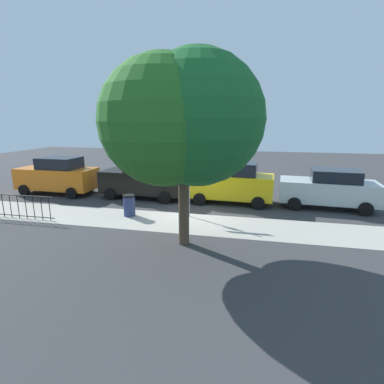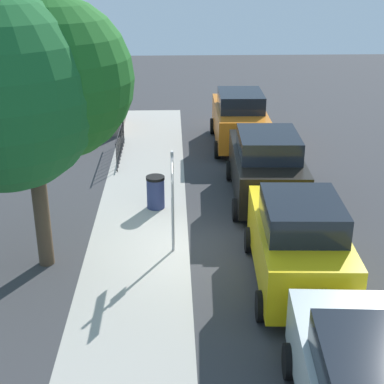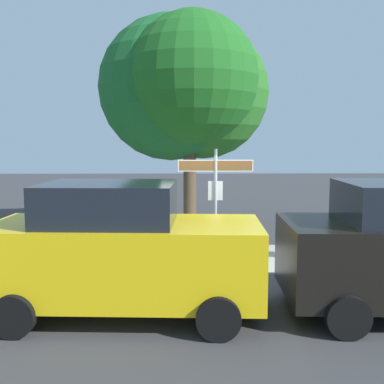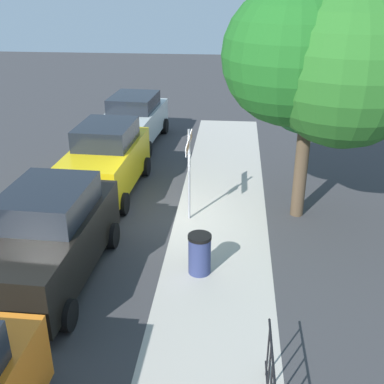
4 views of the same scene
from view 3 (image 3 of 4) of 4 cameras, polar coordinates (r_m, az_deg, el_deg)
ground_plane at (r=9.99m, az=3.29°, el=-9.95°), size 60.00×60.00×0.00m
sidewalk_strip at (r=11.54m, az=12.88°, el=-7.85°), size 24.00×2.60×0.00m
street_sign at (r=10.03m, az=2.94°, el=0.85°), size 1.63×0.07×2.63m
shade_tree at (r=13.44m, az=-0.59°, el=12.83°), size 4.96×5.08×6.37m
car_yellow at (r=7.47m, az=-8.57°, el=-7.20°), size 4.37×2.21×2.15m
trash_bin at (r=11.22m, az=16.54°, el=-5.79°), size 0.55×0.55×0.98m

